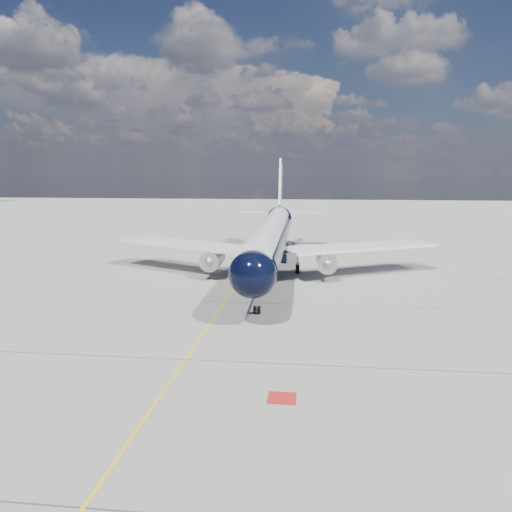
{
  "coord_description": "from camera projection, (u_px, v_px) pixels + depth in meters",
  "views": [
    {
      "loc": [
        8.35,
        -35.91,
        12.4
      ],
      "look_at": [
        2.66,
        13.25,
        4.0
      ],
      "focal_mm": 35.0,
      "sensor_mm": 36.0,
      "label": 1
    }
  ],
  "objects": [
    {
      "name": "taxiway_centerline",
      "position": [
        246.0,
        271.0,
        62.67
      ],
      "size": [
        0.16,
        160.0,
        0.01
      ],
      "primitive_type": "cube",
      "color": "yellow",
      "rests_on": "ground"
    },
    {
      "name": "red_marking",
      "position": [
        282.0,
        398.0,
        27.62
      ],
      "size": [
        1.6,
        1.6,
        0.01
      ],
      "primitive_type": "cube",
      "color": "maroon",
      "rests_on": "ground"
    },
    {
      "name": "main_airliner",
      "position": [
        271.0,
        236.0,
        61.25
      ],
      "size": [
        41.42,
        50.33,
        14.56
      ],
      "rotation": [
        0.0,
        0.0,
        0.02
      ],
      "color": "black",
      "rests_on": "ground"
    },
    {
      "name": "ground",
      "position": [
        251.0,
        264.0,
        67.57
      ],
      "size": [
        320.0,
        320.0,
        0.0
      ],
      "primitive_type": "plane",
      "color": "gray",
      "rests_on": "ground"
    }
  ]
}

